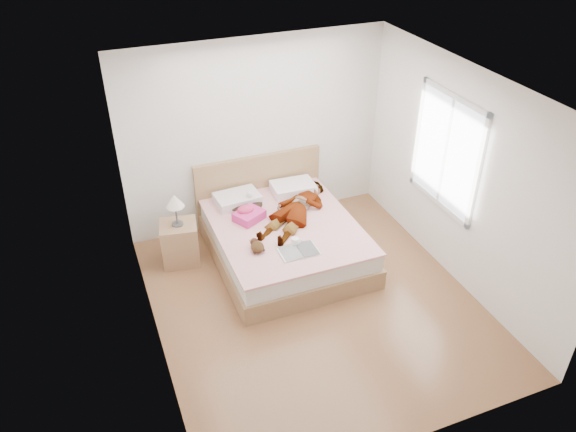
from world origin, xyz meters
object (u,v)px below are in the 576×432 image
Objects in this scene: woman at (296,207)px; towel at (248,214)px; plush_toy at (257,246)px; nightstand at (180,240)px; phone at (249,195)px; bed at (283,236)px; magazine at (299,251)px; coffee_mug at (295,242)px.

towel is at bearing -142.48° from woman.
nightstand reaches higher than plush_toy.
towel is (-0.62, 0.10, -0.03)m from woman.
woman reaches higher than towel.
towel is 0.46× the size of nightstand.
phone is 0.70m from bed.
coffee_mug is at bearing 84.92° from magazine.
bed reaches higher than towel.
nightstand is (-0.88, 0.14, -0.26)m from towel.
nightstand is (-1.22, 0.88, -0.23)m from coffee_mug.
magazine is (0.21, -1.18, -0.16)m from phone.
plush_toy is at bearing -146.77° from phone.
woman reaches higher than coffee_mug.
nightstand is at bearing 139.87° from magazine.
bed reaches higher than coffee_mug.
woman is 0.94m from plush_toy.
phone is 1.07m from coffee_mug.
woman is 1.54× the size of nightstand.
towel is 3.34× the size of coffee_mug.
woman is 0.63m from towel.
woman is 11.30× the size of coffee_mug.
coffee_mug is 0.47m from plush_toy.
towel is at bearing -8.85° from nightstand.
nightstand is (-0.76, 0.82, -0.25)m from plush_toy.
bed is 0.54m from towel.
woman is at bearing 38.41° from plush_toy.
bed is (0.27, -0.50, -0.40)m from phone.
phone is at bearing 9.27° from nightstand.
towel is at bearing 110.50° from magazine.
phone reaches higher than coffee_mug.
towel is 0.82m from coffee_mug.
bed is at bearing 85.08° from magazine.
coffee_mug is at bearing -94.88° from bed.
phone is 0.19× the size of towel.
towel is at bearing 114.70° from coffee_mug.
phone is 1.02m from plush_toy.
magazine is at bearing -23.72° from plush_toy.
woman is 3.21× the size of magazine.
coffee_mug is 1.52m from nightstand.
towel is 0.70m from plush_toy.
nightstand is at bearing 144.20° from coffee_mug.
nightstand is at bearing 164.90° from bed.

